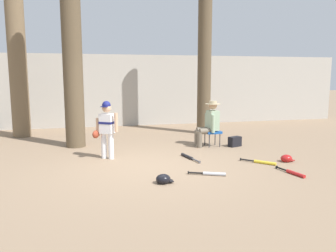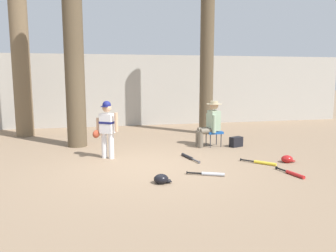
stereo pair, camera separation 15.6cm
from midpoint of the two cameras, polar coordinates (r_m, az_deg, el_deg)
The scene contains 15 objects.
ground_plane at distance 6.97m, azimuth -2.52°, elevation -6.99°, with size 60.00×60.00×0.00m, color #897056.
concrete_back_wall at distance 12.72m, azimuth -7.42°, elevation 5.97°, with size 18.00×0.36×2.61m, color #ADA89E.
tree_near_player at distance 9.13m, azimuth -15.14°, elevation 12.33°, with size 0.72×0.72×5.73m.
tree_behind_spectator at distance 10.91m, azimuth 6.99°, elevation 11.62°, with size 0.66×0.66×5.59m.
young_ballplayer at distance 7.67m, azimuth -9.78°, elevation 0.02°, with size 0.60×0.38×1.31m.
folding_stool at distance 9.01m, azimuth 8.20°, elevation -1.12°, with size 0.42×0.42×0.41m.
seated_spectator at distance 8.93m, azimuth 7.66°, elevation 0.60°, with size 0.67×0.53×1.20m.
handbag_beside_stool at distance 9.09m, azimuth 11.91°, elevation -2.63°, with size 0.34×0.18×0.26m, color black.
tree_far_left at distance 11.21m, azimuth -23.20°, elevation 9.78°, with size 0.81×0.81×5.28m.
bat_yellow_trainer at distance 7.48m, azimuth 16.19°, elevation -5.97°, with size 0.58×0.62×0.07m.
bat_black_composite at distance 7.69m, azimuth 4.05°, elevation -5.25°, with size 0.22×0.80×0.07m.
bat_aluminum_silver at distance 6.45m, azimuth 7.80°, elevation -8.02°, with size 0.68×0.35×0.07m.
bat_red_barrel at distance 6.86m, azimuth 20.95°, elevation -7.51°, with size 0.20×0.73×0.07m.
batting_helmet_red at distance 7.79m, azimuth 20.01°, elevation -5.28°, with size 0.30×0.23×0.17m.
batting_helmet_black at distance 5.95m, azimuth -0.39°, elevation -8.95°, with size 0.31×0.24×0.18m.
Camera 2 is at (-1.10, -6.62, 1.87)m, focal length 36.11 mm.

